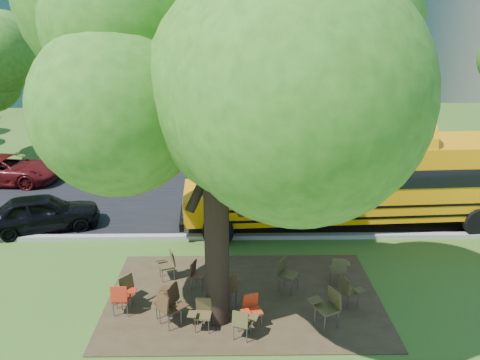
{
  "coord_description": "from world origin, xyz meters",
  "views": [
    {
      "loc": [
        0.75,
        -11.03,
        6.81
      ],
      "look_at": [
        0.96,
        3.64,
        1.83
      ],
      "focal_mm": 35.0,
      "sensor_mm": 36.0,
      "label": 1
    }
  ],
  "objects_px": {
    "chair_1": "(168,306)",
    "chair_10": "(197,273)",
    "chair_0": "(122,296)",
    "chair_9": "(168,262)",
    "chair_4": "(243,321)",
    "main_tree": "(213,55)",
    "chair_2": "(169,297)",
    "bg_car_red": "(7,170)",
    "chair_3": "(202,311)",
    "school_bus": "(379,177)",
    "chair_12": "(286,272)",
    "chair_11": "(228,286)",
    "chair_7": "(348,289)",
    "black_car": "(42,213)",
    "chair_8": "(124,286)",
    "chair_5": "(251,307)",
    "chair_13": "(339,268)",
    "chair_6": "(329,304)"
  },
  "relations": [
    {
      "from": "school_bus",
      "to": "chair_1",
      "type": "distance_m",
      "value": 8.85
    },
    {
      "from": "chair_3",
      "to": "chair_10",
      "type": "distance_m",
      "value": 1.76
    },
    {
      "from": "chair_2",
      "to": "bg_car_red",
      "type": "relative_size",
      "value": 0.21
    },
    {
      "from": "chair_9",
      "to": "bg_car_red",
      "type": "bearing_deg",
      "value": 23.69
    },
    {
      "from": "chair_10",
      "to": "chair_6",
      "type": "bearing_deg",
      "value": 81.6
    },
    {
      "from": "school_bus",
      "to": "chair_0",
      "type": "height_order",
      "value": "school_bus"
    },
    {
      "from": "chair_12",
      "to": "chair_11",
      "type": "bearing_deg",
      "value": -33.53
    },
    {
      "from": "chair_2",
      "to": "chair_3",
      "type": "relative_size",
      "value": 1.19
    },
    {
      "from": "chair_10",
      "to": "bg_car_red",
      "type": "relative_size",
      "value": 0.17
    },
    {
      "from": "chair_1",
      "to": "chair_3",
      "type": "distance_m",
      "value": 0.79
    },
    {
      "from": "chair_3",
      "to": "chair_8",
      "type": "bearing_deg",
      "value": -20.42
    },
    {
      "from": "chair_8",
      "to": "chair_10",
      "type": "relative_size",
      "value": 1.17
    },
    {
      "from": "main_tree",
      "to": "chair_12",
      "type": "relative_size",
      "value": 10.35
    },
    {
      "from": "black_car",
      "to": "chair_8",
      "type": "bearing_deg",
      "value": -158.34
    },
    {
      "from": "chair_3",
      "to": "chair_9",
      "type": "height_order",
      "value": "chair_9"
    },
    {
      "from": "chair_8",
      "to": "chair_11",
      "type": "height_order",
      "value": "chair_11"
    },
    {
      "from": "chair_1",
      "to": "chair_2",
      "type": "xyz_separation_m",
      "value": [
        -0.04,
        0.37,
        0.01
      ]
    },
    {
      "from": "chair_5",
      "to": "chair_9",
      "type": "xyz_separation_m",
      "value": [
        -2.22,
        2.16,
        0.02
      ]
    },
    {
      "from": "chair_4",
      "to": "chair_13",
      "type": "bearing_deg",
      "value": 60.3
    },
    {
      "from": "chair_7",
      "to": "chair_12",
      "type": "bearing_deg",
      "value": -143.45
    },
    {
      "from": "chair_3",
      "to": "chair_8",
      "type": "distance_m",
      "value": 2.23
    },
    {
      "from": "main_tree",
      "to": "school_bus",
      "type": "relative_size",
      "value": 0.79
    },
    {
      "from": "chair_7",
      "to": "bg_car_red",
      "type": "distance_m",
      "value": 16.08
    },
    {
      "from": "chair_5",
      "to": "chair_6",
      "type": "height_order",
      "value": "chair_6"
    },
    {
      "from": "chair_6",
      "to": "chair_7",
      "type": "distance_m",
      "value": 1.01
    },
    {
      "from": "school_bus",
      "to": "chair_12",
      "type": "height_order",
      "value": "school_bus"
    },
    {
      "from": "chair_0",
      "to": "chair_9",
      "type": "bearing_deg",
      "value": 62.01
    },
    {
      "from": "chair_3",
      "to": "chair_12",
      "type": "xyz_separation_m",
      "value": [
        2.11,
        1.6,
        0.1
      ]
    },
    {
      "from": "chair_0",
      "to": "black_car",
      "type": "height_order",
      "value": "black_car"
    },
    {
      "from": "chair_5",
      "to": "chair_13",
      "type": "distance_m",
      "value": 3.03
    },
    {
      "from": "chair_1",
      "to": "chair_11",
      "type": "distance_m",
      "value": 1.62
    },
    {
      "from": "chair_5",
      "to": "bg_car_red",
      "type": "relative_size",
      "value": 0.18
    },
    {
      "from": "main_tree",
      "to": "chair_4",
      "type": "height_order",
      "value": "main_tree"
    },
    {
      "from": "chair_9",
      "to": "black_car",
      "type": "bearing_deg",
      "value": 33.88
    },
    {
      "from": "chair_11",
      "to": "chair_8",
      "type": "bearing_deg",
      "value": 157.86
    },
    {
      "from": "chair_4",
      "to": "chair_12",
      "type": "height_order",
      "value": "chair_12"
    },
    {
      "from": "chair_2",
      "to": "chair_13",
      "type": "distance_m",
      "value": 4.63
    },
    {
      "from": "chair_1",
      "to": "chair_2",
      "type": "height_order",
      "value": "chair_2"
    },
    {
      "from": "main_tree",
      "to": "chair_12",
      "type": "height_order",
      "value": "main_tree"
    },
    {
      "from": "chair_1",
      "to": "chair_2",
      "type": "relative_size",
      "value": 0.97
    },
    {
      "from": "chair_9",
      "to": "chair_10",
      "type": "bearing_deg",
      "value": -143.74
    },
    {
      "from": "chair_2",
      "to": "chair_9",
      "type": "xyz_separation_m",
      "value": [
        -0.27,
        1.82,
        -0.06
      ]
    },
    {
      "from": "chair_4",
      "to": "chair_10",
      "type": "height_order",
      "value": "chair_4"
    },
    {
      "from": "chair_3",
      "to": "chair_9",
      "type": "distance_m",
      "value": 2.52
    },
    {
      "from": "chair_1",
      "to": "chair_7",
      "type": "bearing_deg",
      "value": 57.26
    },
    {
      "from": "main_tree",
      "to": "chair_12",
      "type": "distance_m",
      "value": 6.0
    },
    {
      "from": "chair_4",
      "to": "chair_9",
      "type": "relative_size",
      "value": 0.95
    },
    {
      "from": "chair_11",
      "to": "chair_3",
      "type": "bearing_deg",
      "value": -144.03
    },
    {
      "from": "chair_1",
      "to": "chair_10",
      "type": "distance_m",
      "value": 1.74
    },
    {
      "from": "chair_4",
      "to": "chair_8",
      "type": "distance_m",
      "value": 3.24
    }
  ]
}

